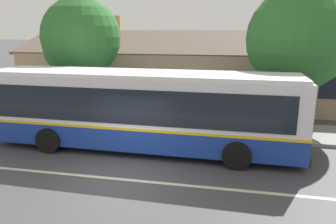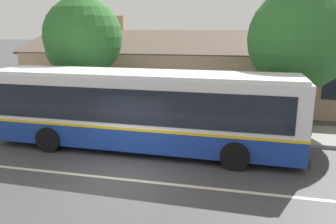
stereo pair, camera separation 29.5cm
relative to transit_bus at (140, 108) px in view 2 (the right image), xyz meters
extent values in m
plane|color=#424244|center=(0.06, -2.90, -1.68)|extent=(300.00, 300.00, 0.00)
cube|color=gray|center=(0.06, 3.10, -1.61)|extent=(60.00, 3.00, 0.15)
cube|color=beige|center=(0.06, -2.90, -1.68)|extent=(60.00, 0.16, 0.01)
cube|color=tan|center=(0.87, 10.68, -0.03)|extent=(21.92, 8.90, 3.30)
cube|color=brown|center=(0.87, 8.45, 2.28)|extent=(22.52, 4.50, 1.49)
cube|color=brown|center=(0.87, 12.90, 2.28)|extent=(22.52, 4.50, 1.49)
cube|color=tan|center=(-5.16, 11.57, 3.45)|extent=(0.70, 0.70, 1.20)
cube|color=black|center=(-6.80, 6.20, 0.13)|extent=(1.10, 0.06, 1.30)
cube|color=black|center=(-1.69, 6.20, 0.13)|extent=(1.10, 0.06, 1.30)
cube|color=black|center=(3.42, 6.20, 0.13)|extent=(1.10, 0.06, 1.30)
cube|color=black|center=(8.54, 6.20, 0.13)|extent=(1.10, 0.06, 1.30)
cube|color=#4C3323|center=(4.16, 6.20, -0.63)|extent=(1.00, 0.06, 2.10)
cube|color=navy|center=(-0.02, 0.00, -0.98)|extent=(12.39, 2.74, 0.85)
cube|color=gold|center=(-0.02, 0.00, -0.51)|extent=(12.41, 2.76, 0.10)
cube|color=white|center=(-0.02, 0.00, 0.43)|extent=(12.39, 2.74, 1.78)
cube|color=white|center=(-0.02, 0.00, 1.38)|extent=(12.14, 2.61, 0.12)
cube|color=black|center=(0.01, 1.26, 0.33)|extent=(11.36, 0.25, 1.28)
cube|color=black|center=(-0.04, -1.27, 0.33)|extent=(11.36, 0.25, 1.28)
cube|color=black|center=(6.17, -0.12, 0.33)|extent=(0.08, 2.20, 1.28)
cube|color=black|center=(6.17, -0.12, 1.18)|extent=(0.07, 1.75, 0.24)
cube|color=black|center=(6.19, -0.12, -1.28)|extent=(0.13, 2.50, 0.28)
cube|color=#192D99|center=(-1.54, 1.30, -0.98)|extent=(3.46, 0.10, 0.59)
cube|color=black|center=(4.82, 1.18, -0.22)|extent=(0.90, 0.05, 2.38)
cylinder|color=black|center=(3.83, 1.17, -1.18)|extent=(1.01, 0.30, 1.00)
cylinder|color=black|center=(3.78, -1.32, -1.18)|extent=(1.01, 0.30, 1.00)
cylinder|color=black|center=(-3.39, 1.31, -1.18)|extent=(1.01, 0.30, 1.00)
cylinder|color=black|center=(-3.44, -1.19, -1.18)|extent=(1.01, 0.30, 1.00)
cube|color=brown|center=(-8.78, 2.67, -1.08)|extent=(1.71, 0.10, 0.04)
cube|color=black|center=(-8.10, 2.53, -1.31)|extent=(0.08, 0.43, 0.45)
cylinder|color=#4C3828|center=(6.35, 4.05, -0.29)|extent=(0.30, 0.30, 2.78)
sphere|color=#2D6B2D|center=(6.35, 4.05, 2.63)|extent=(4.71, 4.71, 4.71)
sphere|color=#2D6B2D|center=(6.02, 4.50, 1.93)|extent=(3.36, 3.36, 3.36)
cylinder|color=#4C3828|center=(-4.40, 4.14, -0.17)|extent=(0.35, 0.35, 3.02)
sphere|color=#2D6B2D|center=(-4.40, 4.14, 2.68)|extent=(4.11, 4.11, 4.11)
sphere|color=#2D6B2D|center=(-4.92, 3.77, 2.06)|extent=(2.68, 2.68, 2.68)
cylinder|color=gray|center=(5.77, 2.10, -0.33)|extent=(0.07, 0.07, 2.40)
cube|color=#1959A5|center=(5.77, 2.08, 0.62)|extent=(0.36, 0.03, 0.48)
camera|label=1|loc=(3.62, -12.12, 2.99)|focal=35.00mm
camera|label=2|loc=(3.91, -12.06, 2.99)|focal=35.00mm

